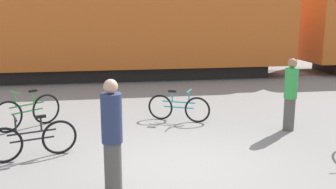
{
  "coord_description": "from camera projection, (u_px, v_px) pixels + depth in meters",
  "views": [
    {
      "loc": [
        -1.22,
        -6.73,
        2.8
      ],
      "look_at": [
        0.08,
        1.18,
        1.1
      ],
      "focal_mm": 42.0,
      "sensor_mm": 36.0,
      "label": 1
    }
  ],
  "objects": [
    {
      "name": "ground_plane",
      "position": [
        174.0,
        166.0,
        7.27
      ],
      "size": [
        80.0,
        80.0,
        0.0
      ],
      "primitive_type": "plane",
      "color": "gray"
    },
    {
      "name": "freight_train",
      "position": [
        132.0,
        16.0,
        16.48
      ],
      "size": [
        42.96,
        3.08,
        5.05
      ],
      "color": "black",
      "rests_on": "ground_plane"
    },
    {
      "name": "rail_near",
      "position": [
        134.0,
        80.0,
        16.33
      ],
      "size": [
        54.96,
        0.07,
        0.01
      ],
      "primitive_type": "cube",
      "color": "#4C4238",
      "rests_on": "ground_plane"
    },
    {
      "name": "rail_far",
      "position": [
        132.0,
        74.0,
        17.71
      ],
      "size": [
        54.96,
        0.07,
        0.01
      ],
      "primitive_type": "cube",
      "color": "#4C4238",
      "rests_on": "ground_plane"
    },
    {
      "name": "bicycle_black",
      "position": [
        32.0,
        140.0,
        7.57
      ],
      "size": [
        1.65,
        0.61,
        0.86
      ],
      "color": "black",
      "rests_on": "ground_plane"
    },
    {
      "name": "bicycle_green",
      "position": [
        27.0,
        112.0,
        9.55
      ],
      "size": [
        1.42,
        1.17,
        0.95
      ],
      "color": "black",
      "rests_on": "ground_plane"
    },
    {
      "name": "bicycle_teal",
      "position": [
        179.0,
        108.0,
        10.17
      ],
      "size": [
        1.51,
        0.78,
        0.83
      ],
      "color": "black",
      "rests_on": "ground_plane"
    },
    {
      "name": "person_in_green",
      "position": [
        290.0,
        94.0,
        9.27
      ],
      "size": [
        0.31,
        0.31,
        1.73
      ],
      "rotation": [
        0.0,
        0.0,
        0.38
      ],
      "color": "#514C47",
      "rests_on": "ground_plane"
    },
    {
      "name": "person_in_navy",
      "position": [
        112.0,
        137.0,
        6.01
      ],
      "size": [
        0.32,
        0.32,
        1.82
      ],
      "rotation": [
        0.0,
        0.0,
        2.56
      ],
      "color": "#514C47",
      "rests_on": "ground_plane"
    }
  ]
}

